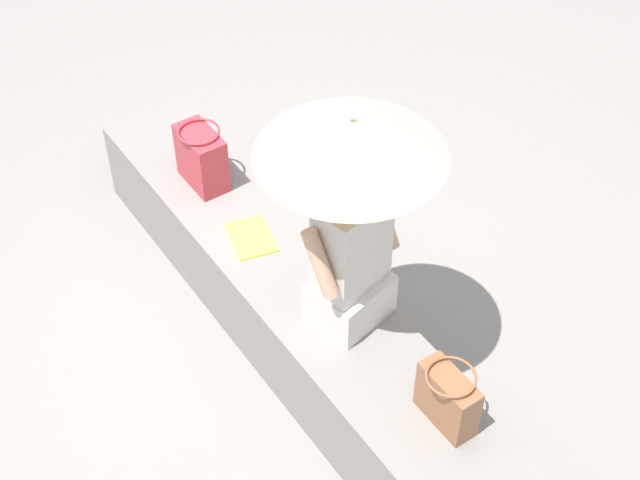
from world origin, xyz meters
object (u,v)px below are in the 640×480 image
at_px(tote_bag_canvas, 201,157).
at_px(handbag_black, 448,398).
at_px(person_seated, 352,255).
at_px(parasol, 351,138).
at_px(magazine, 251,237).

bearing_deg(tote_bag_canvas, handbag_black, -177.26).
distance_m(person_seated, parasol, 0.61).
xyz_separation_m(parasol, handbag_black, (-0.75, 0.03, -0.85)).
relative_size(handbag_black, magazine, 1.04).
bearing_deg(magazine, parasol, -153.85).
bearing_deg(magazine, handbag_black, -161.56).
height_order(person_seated, tote_bag_canvas, person_seated).
bearing_deg(handbag_black, tote_bag_canvas, 2.74).
height_order(parasol, handbag_black, parasol).
distance_m(handbag_black, magazine, 1.39).
bearing_deg(person_seated, parasol, -19.62).
height_order(parasol, magazine, parasol).
bearing_deg(parasol, handbag_black, 177.88).
xyz_separation_m(person_seated, tote_bag_canvas, (1.20, 0.10, -0.22)).
height_order(person_seated, parasol, parasol).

